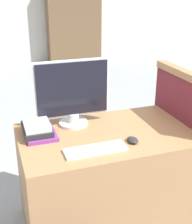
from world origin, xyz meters
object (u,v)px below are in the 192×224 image
Objects in this scene: mouse at (133,140)px; book_stack at (38,129)px; keyboard at (95,150)px; monitor at (72,93)px.

book_stack is at bearing 151.66° from mouse.
book_stack is at bearing 131.67° from keyboard.
book_stack is (-0.26, -0.09, -0.19)m from monitor.
book_stack reaches higher than mouse.
keyboard is 1.36× the size of book_stack.
book_stack is at bearing -161.38° from monitor.
mouse is (0.26, 0.03, 0.01)m from keyboard.
keyboard is at bearing -86.64° from monitor.
keyboard is at bearing -48.33° from book_stack.
mouse is at bearing -53.65° from monitor.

